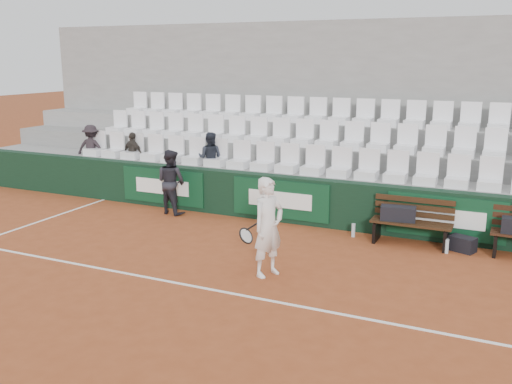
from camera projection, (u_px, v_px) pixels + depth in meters
name	position (u px, v px, depth m)	size (l,w,h in m)	color
ground	(198.00, 287.00, 8.88)	(80.00, 80.00, 0.00)	#944321
court_baseline	(198.00, 287.00, 8.88)	(18.00, 0.06, 0.01)	white
back_barrier	(295.00, 200.00, 12.26)	(18.00, 0.34, 1.00)	black
grandstand_tier_front	(302.00, 193.00, 12.85)	(18.00, 0.95, 1.00)	gray
grandstand_tier_mid	(316.00, 176.00, 13.64)	(18.00, 0.95, 1.45)	gray
grandstand_tier_back	(328.00, 160.00, 14.42)	(18.00, 0.95, 1.90)	gray
grandstand_rear_wall	(337.00, 109.00, 14.69)	(18.00, 0.30, 4.40)	gray
seat_row_front	(300.00, 159.00, 12.51)	(11.90, 0.44, 0.63)	white
seat_row_mid	(314.00, 134.00, 13.24)	(11.90, 0.44, 0.63)	white
seat_row_back	(327.00, 111.00, 13.98)	(11.90, 0.44, 0.63)	white
bench_left	(411.00, 233.00, 10.84)	(1.50, 0.56, 0.45)	#351F10
sports_bag_left	(398.00, 213.00, 10.86)	(0.65, 0.28, 0.28)	black
sports_bag_ground	(462.00, 244.00, 10.50)	(0.46, 0.28, 0.28)	black
water_bottle_near	(353.00, 230.00, 11.34)	(0.08, 0.08, 0.27)	#AEBEC5
water_bottle_far	(447.00, 246.00, 10.39)	(0.08, 0.08, 0.27)	#B0C1C8
tennis_player	(268.00, 227.00, 9.20)	(0.79, 0.70, 1.64)	silver
ball_kid	(171.00, 182.00, 12.93)	(0.72, 0.56, 1.48)	black
spectator_a	(90.00, 131.00, 14.86)	(0.79, 0.46, 1.23)	black
spectator_b	(132.00, 136.00, 14.33)	(0.65, 0.27, 1.11)	#2E2925
spectator_c	(210.00, 139.00, 13.41)	(0.60, 0.47, 1.23)	#1F242E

